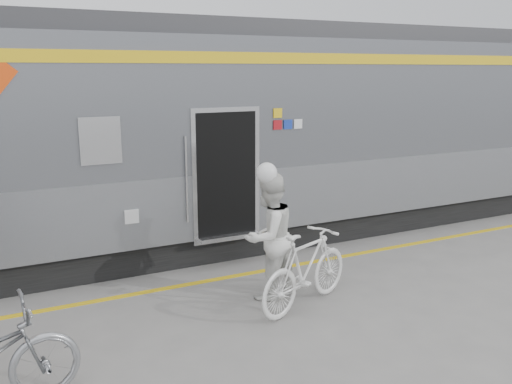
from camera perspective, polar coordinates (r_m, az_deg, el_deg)
ground at (r=6.97m, az=2.30°, el=-15.21°), size 90.00×90.00×0.00m
train at (r=9.74m, az=-18.74°, el=4.95°), size 24.00×3.17×4.10m
safety_strip at (r=8.74m, az=-4.53°, el=-9.20°), size 24.00×0.12×0.01m
woman at (r=7.83m, az=1.34°, el=-4.69°), size 1.09×0.98×1.84m
bicycle_right at (r=7.64m, az=5.28°, el=-8.08°), size 1.92×1.17×1.11m
helmet_woman at (r=7.58m, az=1.38°, el=3.03°), size 0.29×0.29×0.29m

